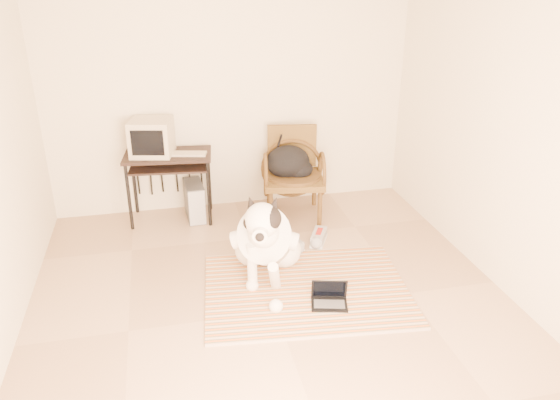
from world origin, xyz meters
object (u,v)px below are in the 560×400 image
object	(u,v)px
crt_monitor	(152,137)
pc_tower	(195,201)
laptop	(329,298)
computer_desk	(168,164)
dog	(266,240)
backpack	(290,163)
rattan_chair	(293,173)

from	to	relation	value
crt_monitor	pc_tower	bearing A→B (deg)	-8.36
laptop	computer_desk	distance (m)	2.37
computer_desk	pc_tower	size ratio (longest dim) A/B	2.14
dog	laptop	world-z (taller)	dog
dog	pc_tower	distance (m)	1.48
computer_desk	backpack	world-z (taller)	backpack
dog	computer_desk	distance (m)	1.62
laptop	computer_desk	bearing A→B (deg)	121.23
dog	crt_monitor	size ratio (longest dim) A/B	2.60
laptop	pc_tower	distance (m)	2.17
dog	laptop	distance (m)	0.77
computer_desk	rattan_chair	bearing A→B (deg)	-5.98
laptop	crt_monitor	xyz separation A→B (m)	(-1.34, 2.00, 0.87)
rattan_chair	computer_desk	bearing A→B (deg)	174.02
laptop	computer_desk	world-z (taller)	computer_desk
laptop	pc_tower	bearing A→B (deg)	115.94
pc_tower	dog	bearing A→B (deg)	-69.01
crt_monitor	rattan_chair	size ratio (longest dim) A/B	0.51
dog	crt_monitor	world-z (taller)	crt_monitor
pc_tower	rattan_chair	world-z (taller)	rattan_chair
dog	backpack	bearing A→B (deg)	67.22
dog	rattan_chair	bearing A→B (deg)	65.86
crt_monitor	backpack	distance (m)	1.49
computer_desk	rattan_chair	world-z (taller)	rattan_chair
dog	backpack	xyz separation A→B (m)	(0.52, 1.24, 0.24)
laptop	rattan_chair	xyz separation A→B (m)	(0.15, 1.83, 0.41)
computer_desk	backpack	size ratio (longest dim) A/B	1.89
laptop	crt_monitor	size ratio (longest dim) A/B	0.69
pc_tower	laptop	bearing A→B (deg)	-64.06
computer_desk	crt_monitor	xyz separation A→B (m)	(-0.15, 0.04, 0.29)
dog	computer_desk	world-z (taller)	dog
backpack	rattan_chair	bearing A→B (deg)	26.53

